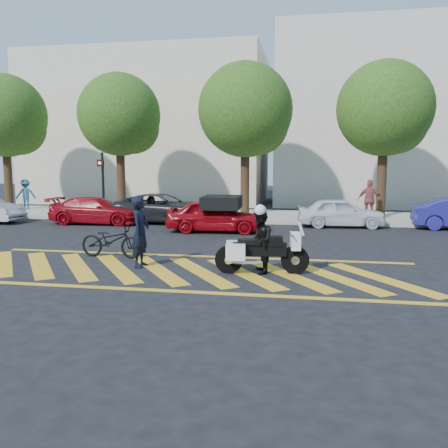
% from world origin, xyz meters
% --- Properties ---
extents(ground, '(90.00, 90.00, 0.00)m').
position_xyz_m(ground, '(0.00, 0.00, 0.00)').
color(ground, black).
rests_on(ground, ground).
extents(sidewalk, '(60.00, 5.00, 0.15)m').
position_xyz_m(sidewalk, '(0.00, 12.00, 0.07)').
color(sidewalk, '#9E998E').
rests_on(sidewalk, ground).
extents(crosswalk, '(12.33, 4.00, 0.01)m').
position_xyz_m(crosswalk, '(-0.04, 0.00, 0.00)').
color(crosswalk, gold).
rests_on(crosswalk, ground).
extents(building_left, '(16.00, 8.00, 10.00)m').
position_xyz_m(building_left, '(-8.00, 21.00, 5.00)').
color(building_left, beige).
rests_on(building_left, ground).
extents(building_right, '(16.00, 8.00, 11.00)m').
position_xyz_m(building_right, '(9.00, 21.00, 5.50)').
color(building_right, beige).
rests_on(building_right, ground).
extents(tree_far_left, '(4.40, 4.40, 7.41)m').
position_xyz_m(tree_far_left, '(-12.87, 12.06, 5.05)').
color(tree_far_left, black).
rests_on(tree_far_left, ground).
extents(tree_left, '(4.20, 4.20, 7.26)m').
position_xyz_m(tree_left, '(-6.37, 12.06, 4.99)').
color(tree_left, black).
rests_on(tree_left, ground).
extents(tree_center, '(4.60, 4.60, 7.56)m').
position_xyz_m(tree_center, '(0.13, 12.06, 5.10)').
color(tree_center, black).
rests_on(tree_center, ground).
extents(tree_right, '(4.40, 4.40, 7.41)m').
position_xyz_m(tree_right, '(6.63, 12.06, 5.05)').
color(tree_right, black).
rests_on(tree_right, ground).
extents(signal_pole, '(0.28, 0.43, 3.20)m').
position_xyz_m(signal_pole, '(-6.50, 9.74, 1.92)').
color(signal_pole, black).
rests_on(signal_pole, ground).
extents(officer_bike, '(0.44, 0.68, 1.85)m').
position_xyz_m(officer_bike, '(-1.15, 0.27, 0.93)').
color(officer_bike, black).
rests_on(officer_bike, ground).
extents(bicycle, '(1.95, 0.82, 1.00)m').
position_xyz_m(bicycle, '(-2.41, 1.28, 0.50)').
color(bicycle, black).
rests_on(bicycle, ground).
extents(police_motorcycle, '(2.31, 0.83, 1.02)m').
position_xyz_m(police_motorcycle, '(2.01, 0.07, 0.56)').
color(police_motorcycle, black).
rests_on(police_motorcycle, ground).
extents(officer_moto, '(0.70, 0.84, 1.58)m').
position_xyz_m(officer_moto, '(2.00, 0.07, 0.79)').
color(officer_moto, black).
rests_on(officer_moto, ground).
extents(red_convertible, '(3.87, 1.72, 1.30)m').
position_xyz_m(red_convertible, '(-0.47, 6.80, 0.65)').
color(red_convertible, '#94060E').
rests_on(red_convertible, ground).
extents(parked_left, '(4.19, 1.84, 1.20)m').
position_xyz_m(parked_left, '(-6.20, 8.31, 0.60)').
color(parked_left, '#9B0913').
rests_on(parked_left, ground).
extents(parked_mid_left, '(4.80, 2.25, 1.33)m').
position_xyz_m(parked_mid_left, '(-3.40, 9.20, 0.66)').
color(parked_mid_left, black).
rests_on(parked_mid_left, ground).
extents(parked_mid_right, '(3.74, 1.72, 1.24)m').
position_xyz_m(parked_mid_right, '(4.50, 9.14, 0.62)').
color(parked_mid_right, silver).
rests_on(parked_mid_right, ground).
extents(pedestrian_left, '(1.19, 1.16, 1.64)m').
position_xyz_m(pedestrian_left, '(-12.49, 12.75, 0.97)').
color(pedestrian_left, '#32658A').
rests_on(pedestrian_left, sidewalk).
extents(pedestrian_right, '(1.11, 0.55, 1.82)m').
position_xyz_m(pedestrian_right, '(5.83, 10.64, 1.06)').
color(pedestrian_right, '#9E4E48').
rests_on(pedestrian_right, sidewalk).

